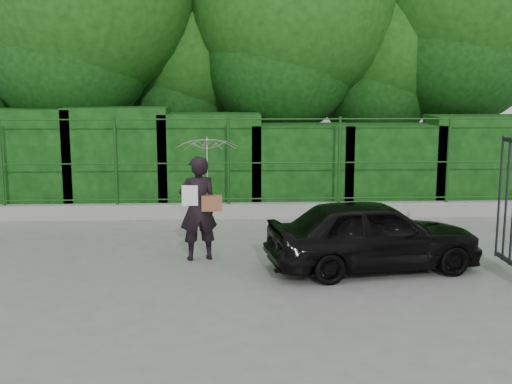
{
  "coord_description": "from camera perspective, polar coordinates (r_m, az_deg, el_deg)",
  "views": [
    {
      "loc": [
        0.4,
        -8.6,
        2.83
      ],
      "look_at": [
        0.83,
        1.3,
        1.1
      ],
      "focal_mm": 45.0,
      "sensor_mm": 36.0,
      "label": 1
    }
  ],
  "objects": [
    {
      "name": "kerb",
      "position": [
        13.38,
        -4.15,
        -1.68
      ],
      "size": [
        14.0,
        0.25,
        0.3
      ],
      "primitive_type": "cube",
      "color": "#9E9E99",
      "rests_on": "ground"
    },
    {
      "name": "hedge",
      "position": [
        14.23,
        -4.83,
        2.65
      ],
      "size": [
        14.2,
        1.2,
        2.26
      ],
      "color": "black",
      "rests_on": "ground"
    },
    {
      "name": "woman",
      "position": [
        10.13,
        -4.62,
        1.18
      ],
      "size": [
        0.98,
        0.99,
        1.97
      ],
      "color": "black",
      "rests_on": "ground"
    },
    {
      "name": "car",
      "position": [
        9.82,
        10.36,
        -3.72
      ],
      "size": [
        3.37,
        1.8,
        1.09
      ],
      "primitive_type": "imported",
      "rotation": [
        0.0,
        0.0,
        1.74
      ],
      "color": "black",
      "rests_on": "ground"
    },
    {
      "name": "ground",
      "position": [
        9.07,
        -4.94,
        -8.33
      ],
      "size": [
        80.0,
        80.0,
        0.0
      ],
      "primitive_type": "plane",
      "color": "gray"
    },
    {
      "name": "fence",
      "position": [
        13.21,
        -3.25,
        2.79
      ],
      "size": [
        14.13,
        0.06,
        1.8
      ],
      "color": "#174414",
      "rests_on": "kerb"
    },
    {
      "name": "trees",
      "position": [
        16.46,
        0.11,
        16.14
      ],
      "size": [
        17.1,
        6.15,
        8.08
      ],
      "color": "black",
      "rests_on": "ground"
    }
  ]
}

